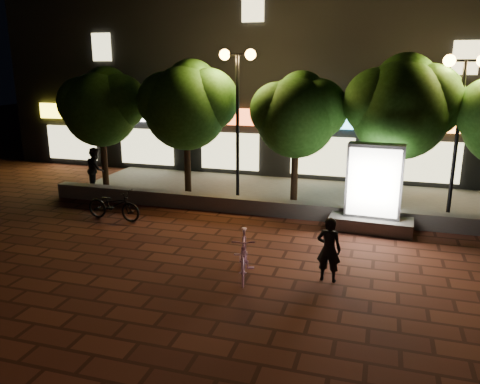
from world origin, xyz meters
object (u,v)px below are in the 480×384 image
at_px(tree_far_left, 102,104).
at_px(street_lamp_left, 238,87).
at_px(tree_left, 188,103).
at_px(scooter_pink, 244,255).
at_px(tree_mid, 298,112).
at_px(rider, 329,249).
at_px(scooter_parked, 114,205).
at_px(ad_kiosk, 373,196).
at_px(tree_right, 403,104).
at_px(pedestrian, 96,169).
at_px(street_lamp_right, 462,95).

bearing_deg(tree_far_left, street_lamp_left, -2.76).
bearing_deg(tree_left, scooter_pink, -57.80).
xyz_separation_m(tree_mid, rider, (1.80, -5.85, -2.46)).
bearing_deg(tree_left, tree_far_left, -180.00).
distance_m(scooter_pink, scooter_parked, 5.83).
xyz_separation_m(tree_left, scooter_parked, (-1.20, -3.38, -2.95)).
height_order(tree_mid, street_lamp_left, street_lamp_left).
relative_size(tree_left, street_lamp_left, 0.94).
relative_size(scooter_pink, rider, 1.19).
height_order(tree_far_left, ad_kiosk, tree_far_left).
height_order(tree_left, tree_right, tree_right).
xyz_separation_m(tree_far_left, scooter_parked, (2.31, -3.38, -2.80)).
distance_m(tree_mid, scooter_parked, 6.77).
bearing_deg(pedestrian, tree_mid, -114.72).
relative_size(tree_left, ad_kiosk, 1.89).
bearing_deg(tree_mid, pedestrian, -175.09).
distance_m(tree_far_left, rider, 11.27).
bearing_deg(scooter_pink, pedestrian, 128.89).
relative_size(ad_kiosk, rider, 1.71).
height_order(tree_far_left, street_lamp_left, street_lamp_left).
height_order(tree_far_left, street_lamp_right, street_lamp_right).
bearing_deg(scooter_parked, pedestrian, 44.51).
height_order(tree_far_left, tree_right, tree_right).
relative_size(tree_far_left, pedestrian, 2.78).
xyz_separation_m(tree_left, tree_right, (7.30, 0.00, 0.12)).
xyz_separation_m(tree_right, scooter_parked, (-8.50, -3.38, -3.08)).
relative_size(tree_far_left, scooter_pink, 2.56).
distance_m(street_lamp_right, scooter_parked, 11.14).
bearing_deg(street_lamp_right, rider, -119.41).
relative_size(street_lamp_right, scooter_pink, 2.76).
distance_m(tree_mid, tree_right, 3.32).
bearing_deg(ad_kiosk, pedestrian, 172.69).
bearing_deg(tree_left, ad_kiosk, -16.48).
distance_m(scooter_pink, pedestrian, 9.33).
relative_size(tree_left, pedestrian, 2.93).
bearing_deg(scooter_pink, ad_kiosk, 42.69).
relative_size(ad_kiosk, scooter_pink, 1.43).
bearing_deg(ad_kiosk, rider, -102.18).
bearing_deg(scooter_parked, street_lamp_right, -69.56).
bearing_deg(tree_mid, rider, -72.89).
distance_m(tree_far_left, street_lamp_left, 5.50).
height_order(tree_mid, tree_right, tree_right).
relative_size(rider, scooter_parked, 0.81).
distance_m(tree_mid, ad_kiosk, 3.94).
bearing_deg(tree_left, street_lamp_left, -7.70).
bearing_deg(tree_right, street_lamp_right, -9.10).
bearing_deg(ad_kiosk, street_lamp_left, 160.08).
bearing_deg(pedestrian, street_lamp_left, -115.61).
distance_m(tree_mid, rider, 6.60).
xyz_separation_m(street_lamp_left, ad_kiosk, (4.69, -1.70, -2.99)).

